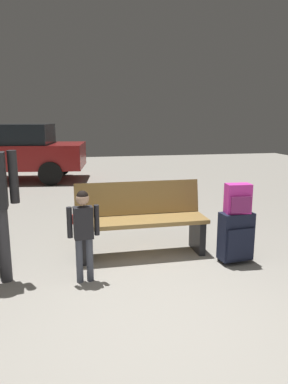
# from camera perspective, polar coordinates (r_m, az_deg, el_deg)

# --- Properties ---
(ground_plane) EXTENTS (18.00, 18.00, 0.10)m
(ground_plane) POSITION_cam_1_polar(r_m,az_deg,el_deg) (6.83, -5.81, -2.89)
(ground_plane) COLOR gray
(bench) EXTENTS (1.60, 0.54, 0.89)m
(bench) POSITION_cam_1_polar(r_m,az_deg,el_deg) (4.43, -0.52, -4.36)
(bench) COLOR #9E7A42
(bench) RESTS_ON ground_plane
(suitcase) EXTENTS (0.40, 0.26, 0.60)m
(suitcase) POSITION_cam_1_polar(r_m,az_deg,el_deg) (4.31, 14.52, -6.92)
(suitcase) COLOR #191E33
(suitcase) RESTS_ON ground_plane
(backpack_bright) EXTENTS (0.29, 0.21, 0.34)m
(backpack_bright) POSITION_cam_1_polar(r_m,az_deg,el_deg) (4.19, 14.83, -1.08)
(backpack_bright) COLOR #D833A5
(backpack_bright) RESTS_ON suitcase
(child) EXTENTS (0.33, 0.19, 0.97)m
(child) POSITION_cam_1_polar(r_m,az_deg,el_deg) (3.67, -9.70, -5.48)
(child) COLOR #4C5160
(child) RESTS_ON ground_plane
(parked_car_far) EXTENTS (4.29, 2.22, 1.51)m
(parked_car_far) POSITION_cam_1_polar(r_m,az_deg,el_deg) (10.28, -21.01, 6.19)
(parked_car_far) COLOR maroon
(parked_car_far) RESTS_ON ground_plane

